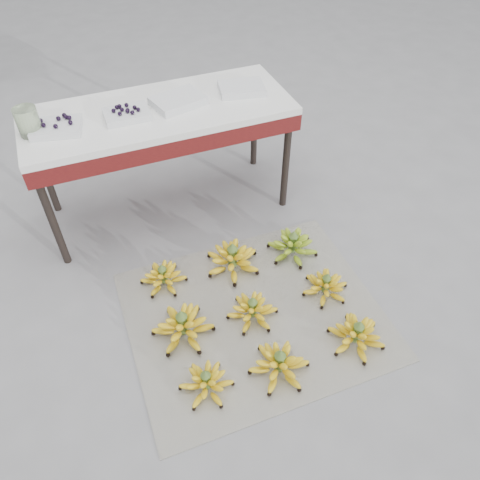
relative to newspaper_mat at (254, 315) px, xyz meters
name	(u,v)px	position (x,y,z in m)	size (l,w,h in m)	color
ground	(241,320)	(-0.07, 0.00, 0.00)	(60.00, 60.00, 0.00)	slate
newspaper_mat	(254,315)	(0.00, 0.00, 0.00)	(1.25, 1.05, 0.01)	silver
bunch_front_left	(206,382)	(-0.36, -0.29, 0.05)	(0.32, 0.32, 0.15)	yellow
bunch_front_center	(279,364)	(-0.02, -0.33, 0.06)	(0.36, 0.36, 0.17)	yellow
bunch_front_right	(357,335)	(0.39, -0.33, 0.06)	(0.29, 0.29, 0.17)	yellow
bunch_mid_left	(183,326)	(-0.37, 0.02, 0.07)	(0.39, 0.39, 0.18)	yellow
bunch_mid_center	(252,310)	(-0.01, -0.01, 0.06)	(0.34, 0.34, 0.15)	yellow
bunch_mid_right	(325,286)	(0.40, 0.00, 0.05)	(0.31, 0.31, 0.15)	yellow
bunch_back_left	(163,277)	(-0.37, 0.37, 0.05)	(0.30, 0.30, 0.15)	yellow
bunch_back_center	(233,259)	(0.01, 0.34, 0.07)	(0.38, 0.38, 0.19)	yellow
bunch_back_right	(293,245)	(0.37, 0.32, 0.06)	(0.35, 0.35, 0.17)	olive
vendor_table	(159,121)	(-0.16, 0.98, 0.61)	(1.44, 0.58, 0.69)	black
tray_far_left	(56,127)	(-0.68, 0.95, 0.71)	(0.27, 0.22, 0.06)	silver
tray_left	(127,114)	(-0.33, 0.94, 0.71)	(0.23, 0.17, 0.06)	silver
tray_right	(178,101)	(-0.05, 0.98, 0.71)	(0.31, 0.25, 0.04)	silver
tray_far_right	(241,88)	(0.32, 0.98, 0.71)	(0.28, 0.22, 0.04)	silver
glass_jar	(28,121)	(-0.80, 0.96, 0.76)	(0.11, 0.11, 0.14)	beige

